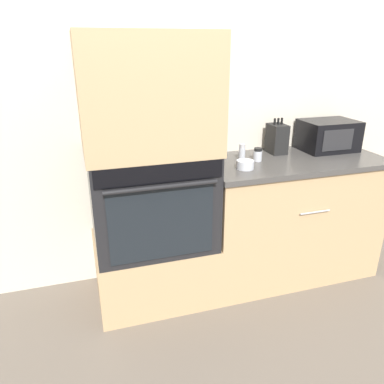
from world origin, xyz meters
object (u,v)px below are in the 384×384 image
condiment_jar_near (242,153)px  condiment_jar_mid (258,155)px  wall_oven (151,198)px  knife_block (277,139)px  bowl (245,165)px  microwave (328,135)px

condiment_jar_near → condiment_jar_mid: (0.10, -0.04, -0.01)m
wall_oven → knife_block: bearing=10.1°
bowl → condiment_jar_mid: bearing=40.7°
wall_oven → condiment_jar_near: size_ratio=6.55×
knife_block → microwave: bearing=-5.6°
knife_block → bowl: (-0.38, -0.28, -0.08)m
wall_oven → condiment_jar_near: wall_oven is taller
knife_block → condiment_jar_near: knife_block is taller
microwave → knife_block: 0.41m
knife_block → condiment_jar_mid: size_ratio=2.81×
microwave → condiment_jar_near: bearing=-174.9°
wall_oven → condiment_jar_near: 0.69m
microwave → bowl: (-0.78, -0.24, -0.08)m
microwave → condiment_jar_mid: bearing=-170.3°
microwave → knife_block: (-0.41, 0.04, -0.01)m
condiment_jar_near → wall_oven: bearing=-174.0°
knife_block → condiment_jar_near: 0.34m
wall_oven → bowl: bearing=-10.0°
wall_oven → microwave: (1.38, 0.13, 0.28)m
knife_block → condiment_jar_near: (-0.32, -0.11, -0.05)m
condiment_jar_mid → wall_oven: bearing=-178.0°
bowl → condiment_jar_near: 0.18m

